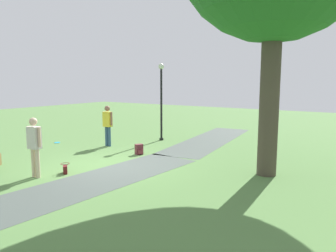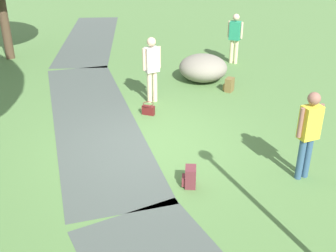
{
  "view_description": "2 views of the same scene",
  "coord_description": "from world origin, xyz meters",
  "px_view_note": "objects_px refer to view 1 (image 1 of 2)",
  "views": [
    {
      "loc": [
        7.96,
        7.49,
        2.84
      ],
      "look_at": [
        -0.58,
        1.87,
        1.4
      ],
      "focal_mm": 34.6,
      "sensor_mm": 36.0,
      "label": 1
    },
    {
      "loc": [
        -7.57,
        2.53,
        4.5
      ],
      "look_at": [
        -0.74,
        -0.13,
        0.82
      ],
      "focal_mm": 44.39,
      "sensor_mm": 36.0,
      "label": 2
    }
  ],
  "objects_px": {
    "frisbee_on_grass": "(57,143)",
    "woman_with_handbag": "(34,143)",
    "lamp_post": "(161,93)",
    "passerby_on_path": "(108,123)",
    "spare_backpack_on_lawn": "(139,149)",
    "handbag_on_grass": "(65,169)"
  },
  "relations": [
    {
      "from": "lamp_post",
      "to": "passerby_on_path",
      "type": "xyz_separation_m",
      "value": [
        2.48,
        -1.13,
        -1.21
      ]
    },
    {
      "from": "passerby_on_path",
      "to": "frisbee_on_grass",
      "type": "height_order",
      "value": "passerby_on_path"
    },
    {
      "from": "lamp_post",
      "to": "frisbee_on_grass",
      "type": "distance_m",
      "value": 5.34
    },
    {
      "from": "lamp_post",
      "to": "spare_backpack_on_lawn",
      "type": "relative_size",
      "value": 9.12
    },
    {
      "from": "handbag_on_grass",
      "to": "frisbee_on_grass",
      "type": "height_order",
      "value": "handbag_on_grass"
    },
    {
      "from": "lamp_post",
      "to": "woman_with_handbag",
      "type": "distance_m",
      "value": 7.15
    },
    {
      "from": "passerby_on_path",
      "to": "frisbee_on_grass",
      "type": "distance_m",
      "value": 2.8
    },
    {
      "from": "woman_with_handbag",
      "to": "passerby_on_path",
      "type": "distance_m",
      "value": 4.79
    },
    {
      "from": "lamp_post",
      "to": "woman_with_handbag",
      "type": "bearing_deg",
      "value": 2.67
    },
    {
      "from": "woman_with_handbag",
      "to": "spare_backpack_on_lawn",
      "type": "relative_size",
      "value": 4.46
    },
    {
      "from": "lamp_post",
      "to": "handbag_on_grass",
      "type": "height_order",
      "value": "lamp_post"
    },
    {
      "from": "frisbee_on_grass",
      "to": "woman_with_handbag",
      "type": "bearing_deg",
      "value": 45.98
    },
    {
      "from": "passerby_on_path",
      "to": "spare_backpack_on_lawn",
      "type": "height_order",
      "value": "passerby_on_path"
    },
    {
      "from": "woman_with_handbag",
      "to": "frisbee_on_grass",
      "type": "height_order",
      "value": "woman_with_handbag"
    },
    {
      "from": "passerby_on_path",
      "to": "woman_with_handbag",
      "type": "bearing_deg",
      "value": 17.7
    },
    {
      "from": "spare_backpack_on_lawn",
      "to": "frisbee_on_grass",
      "type": "bearing_deg",
      "value": -87.26
    },
    {
      "from": "frisbee_on_grass",
      "to": "spare_backpack_on_lawn",
      "type": "bearing_deg",
      "value": 92.74
    },
    {
      "from": "lamp_post",
      "to": "passerby_on_path",
      "type": "relative_size",
      "value": 2.06
    },
    {
      "from": "woman_with_handbag",
      "to": "passerby_on_path",
      "type": "relative_size",
      "value": 1.01
    },
    {
      "from": "lamp_post",
      "to": "passerby_on_path",
      "type": "distance_m",
      "value": 2.98
    },
    {
      "from": "woman_with_handbag",
      "to": "handbag_on_grass",
      "type": "relative_size",
      "value": 4.65
    },
    {
      "from": "woman_with_handbag",
      "to": "lamp_post",
      "type": "bearing_deg",
      "value": -177.33
    }
  ]
}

